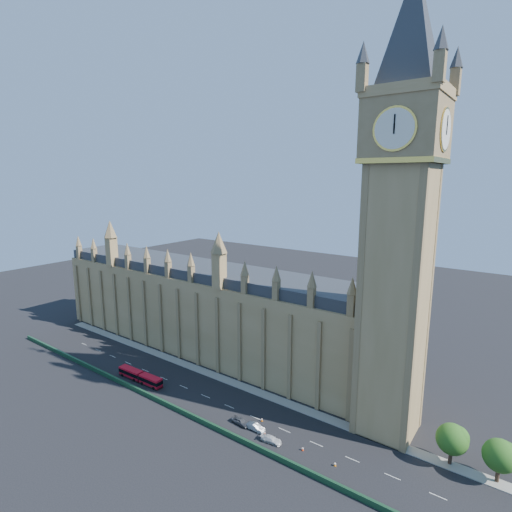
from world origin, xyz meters
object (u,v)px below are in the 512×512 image
Objects in this scene: car_white at (271,440)px; car_silver at (256,427)px; car_grey at (241,421)px; red_bus at (140,377)px.

car_silver is at bearing 66.59° from car_white.
car_silver is 5.38m from car_white.
car_grey is 1.04× the size of car_silver.
car_silver is at bearing -81.04° from car_grey.
car_grey is at bearing 75.18° from car_white.
car_grey is 4.00m from car_silver.
car_grey is at bearing -0.48° from red_bus.
car_silver is (38.69, 1.17, -0.67)m from red_bus.
car_silver reaches higher than car_white.
car_grey is (34.70, 0.86, -0.61)m from red_bus.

